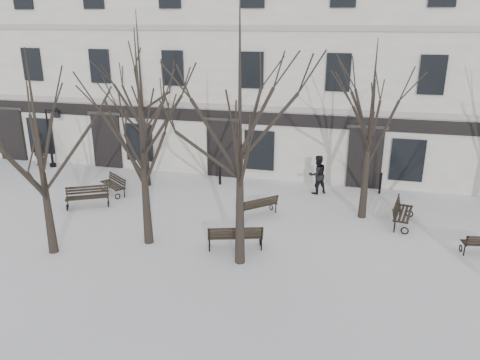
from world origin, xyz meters
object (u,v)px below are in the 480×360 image
(tree_1, at_px, (140,116))
(bench_4, at_px, (258,205))
(bench_0, at_px, (87,196))
(tree_0, at_px, (37,131))
(bench_5, at_px, (401,212))
(lamp_post, at_px, (52,133))
(tree_2, at_px, (240,106))
(bench_1, at_px, (235,236))
(bench_3, at_px, (114,184))

(tree_1, relative_size, bench_4, 4.66)
(bench_4, bearing_deg, bench_0, -37.18)
(tree_0, height_order, bench_5, tree_0)
(lamp_post, bearing_deg, tree_2, -32.39)
(tree_1, xyz_separation_m, bench_4, (3.35, 3.35, -4.19))
(bench_1, relative_size, bench_3, 1.20)
(tree_0, relative_size, tree_2, 0.82)
(tree_1, bearing_deg, bench_5, 23.45)
(tree_2, relative_size, bench_5, 4.27)
(tree_2, bearing_deg, bench_1, 114.19)
(bench_4, bearing_deg, lamp_post, -61.33)
(tree_0, relative_size, tree_1, 0.93)
(tree_2, relative_size, bench_4, 5.25)
(bench_4, xyz_separation_m, bench_5, (5.63, 0.54, 0.06))
(tree_0, relative_size, bench_3, 4.11)
(tree_0, xyz_separation_m, bench_4, (6.26, 4.84, -3.85))
(tree_0, distance_m, bench_0, 5.64)
(tree_2, height_order, bench_1, tree_2)
(bench_4, bearing_deg, bench_5, 141.83)
(tree_2, distance_m, bench_5, 8.48)
(tree_0, xyz_separation_m, bench_1, (6.10, 1.71, -3.78))
(tree_0, bearing_deg, bench_5, 24.35)
(tree_2, xyz_separation_m, bench_3, (-7.25, 4.89, -4.79))
(tree_0, distance_m, bench_3, 6.97)
(bench_1, relative_size, bench_5, 1.02)
(bench_5, bearing_deg, tree_0, 124.68)
(tree_2, xyz_separation_m, bench_1, (-0.38, 0.84, -4.72))
(tree_1, relative_size, lamp_post, 2.27)
(bench_3, bearing_deg, lamp_post, -173.57)
(tree_1, bearing_deg, lamp_post, 140.56)
(tree_2, relative_size, bench_0, 4.55)
(bench_5, height_order, lamp_post, lamp_post)
(bench_1, height_order, bench_3, bench_1)
(bench_0, bearing_deg, tree_2, -50.06)
(bench_0, bearing_deg, bench_1, -45.26)
(tree_2, xyz_separation_m, bench_4, (-0.22, 3.97, -4.79))
(tree_0, relative_size, lamp_post, 2.10)
(tree_1, distance_m, lamp_post, 11.68)
(bench_3, xyz_separation_m, lamp_post, (-5.08, 2.93, 1.44))
(bench_3, relative_size, bench_5, 0.85)
(tree_0, distance_m, tree_2, 6.60)
(tree_0, bearing_deg, bench_4, 37.70)
(bench_1, relative_size, lamp_post, 0.61)
(tree_1, xyz_separation_m, bench_0, (-3.99, 2.52, -4.17))
(bench_1, xyz_separation_m, lamp_post, (-11.95, 6.98, 1.37))
(bench_0, distance_m, lamp_post, 6.84)
(bench_1, height_order, bench_5, bench_1)
(bench_1, bearing_deg, tree_0, -1.55)
(bench_4, relative_size, bench_5, 0.81)
(bench_0, bearing_deg, tree_0, -102.49)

